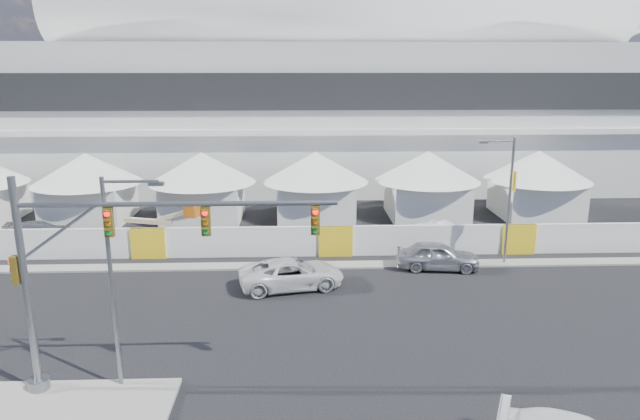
{
  "coord_description": "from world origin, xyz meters",
  "views": [
    {
      "loc": [
        3.69,
        -20.72,
        12.09
      ],
      "look_at": [
        4.83,
        10.0,
        4.23
      ],
      "focal_mm": 32.0,
      "sensor_mm": 36.0,
      "label": 1
    }
  ],
  "objects_px": {
    "pickup_curb": "(292,274)",
    "streetlight_curb": "(507,192)",
    "lot_car_c": "(39,230)",
    "boom_lift": "(144,233)",
    "sedan_silver": "(438,256)",
    "traffic_mast": "(90,274)",
    "lot_car_a": "(443,231)",
    "streetlight_median": "(116,269)"
  },
  "relations": [
    {
      "from": "streetlight_curb",
      "to": "boom_lift",
      "type": "xyz_separation_m",
      "value": [
        -23.24,
        4.56,
        -3.7
      ]
    },
    {
      "from": "sedan_silver",
      "to": "lot_car_a",
      "type": "height_order",
      "value": "sedan_silver"
    },
    {
      "from": "streetlight_median",
      "to": "boom_lift",
      "type": "distance_m",
      "value": 18.7
    },
    {
      "from": "sedan_silver",
      "to": "lot_car_c",
      "type": "relative_size",
      "value": 1.13
    },
    {
      "from": "lot_car_c",
      "to": "traffic_mast",
      "type": "xyz_separation_m",
      "value": [
        10.95,
        -19.94,
        4.1
      ]
    },
    {
      "from": "lot_car_a",
      "to": "streetlight_median",
      "type": "height_order",
      "value": "streetlight_median"
    },
    {
      "from": "lot_car_a",
      "to": "traffic_mast",
      "type": "bearing_deg",
      "value": 160.65
    },
    {
      "from": "sedan_silver",
      "to": "traffic_mast",
      "type": "distance_m",
      "value": 20.84
    },
    {
      "from": "traffic_mast",
      "to": "pickup_curb",
      "type": "bearing_deg",
      "value": 54.99
    },
    {
      "from": "streetlight_curb",
      "to": "lot_car_a",
      "type": "bearing_deg",
      "value": 115.03
    },
    {
      "from": "sedan_silver",
      "to": "boom_lift",
      "type": "relative_size",
      "value": 0.74
    },
    {
      "from": "pickup_curb",
      "to": "lot_car_c",
      "type": "bearing_deg",
      "value": 49.83
    },
    {
      "from": "lot_car_a",
      "to": "pickup_curb",
      "type": "bearing_deg",
      "value": 152.95
    },
    {
      "from": "sedan_silver",
      "to": "lot_car_c",
      "type": "height_order",
      "value": "sedan_silver"
    },
    {
      "from": "sedan_silver",
      "to": "streetlight_curb",
      "type": "relative_size",
      "value": 0.63
    },
    {
      "from": "pickup_curb",
      "to": "boom_lift",
      "type": "bearing_deg",
      "value": 40.31
    },
    {
      "from": "streetlight_curb",
      "to": "lot_car_c",
      "type": "bearing_deg",
      "value": 168.39
    },
    {
      "from": "traffic_mast",
      "to": "boom_lift",
      "type": "relative_size",
      "value": 1.74
    },
    {
      "from": "pickup_curb",
      "to": "traffic_mast",
      "type": "height_order",
      "value": "traffic_mast"
    },
    {
      "from": "pickup_curb",
      "to": "lot_car_a",
      "type": "bearing_deg",
      "value": -62.95
    },
    {
      "from": "lot_car_a",
      "to": "streetlight_median",
      "type": "distance_m",
      "value": 25.38
    },
    {
      "from": "sedan_silver",
      "to": "lot_car_a",
      "type": "distance_m",
      "value": 6.17
    },
    {
      "from": "pickup_curb",
      "to": "streetlight_curb",
      "type": "height_order",
      "value": "streetlight_curb"
    },
    {
      "from": "sedan_silver",
      "to": "streetlight_median",
      "type": "height_order",
      "value": "streetlight_median"
    },
    {
      "from": "sedan_silver",
      "to": "lot_car_c",
      "type": "distance_m",
      "value": 27.83
    },
    {
      "from": "streetlight_curb",
      "to": "traffic_mast",
      "type": "bearing_deg",
      "value": -146.12
    },
    {
      "from": "streetlight_curb",
      "to": "boom_lift",
      "type": "height_order",
      "value": "streetlight_curb"
    },
    {
      "from": "pickup_curb",
      "to": "boom_lift",
      "type": "xyz_separation_m",
      "value": [
        -10.19,
        7.94,
        0.08
      ]
    },
    {
      "from": "sedan_silver",
      "to": "traffic_mast",
      "type": "height_order",
      "value": "traffic_mast"
    },
    {
      "from": "lot_car_c",
      "to": "streetlight_curb",
      "type": "distance_m",
      "value": 32.02
    },
    {
      "from": "pickup_curb",
      "to": "traffic_mast",
      "type": "xyz_separation_m",
      "value": [
        -7.13,
        -10.17,
        3.93
      ]
    },
    {
      "from": "lot_car_c",
      "to": "boom_lift",
      "type": "distance_m",
      "value": 8.1
    },
    {
      "from": "streetlight_median",
      "to": "streetlight_curb",
      "type": "height_order",
      "value": "streetlight_median"
    },
    {
      "from": "traffic_mast",
      "to": "streetlight_curb",
      "type": "height_order",
      "value": "traffic_mast"
    },
    {
      "from": "streetlight_median",
      "to": "streetlight_curb",
      "type": "xyz_separation_m",
      "value": [
        19.31,
        13.3,
        -0.23
      ]
    },
    {
      "from": "pickup_curb",
      "to": "boom_lift",
      "type": "relative_size",
      "value": 0.87
    },
    {
      "from": "traffic_mast",
      "to": "boom_lift",
      "type": "distance_m",
      "value": 18.77
    },
    {
      "from": "sedan_silver",
      "to": "lot_car_a",
      "type": "relative_size",
      "value": 1.24
    },
    {
      "from": "lot_car_a",
      "to": "streetlight_median",
      "type": "xyz_separation_m",
      "value": [
        -16.89,
        -18.48,
        4.15
      ]
    },
    {
      "from": "pickup_curb",
      "to": "streetlight_curb",
      "type": "xyz_separation_m",
      "value": [
        13.05,
        3.38,
        3.78
      ]
    },
    {
      "from": "pickup_curb",
      "to": "streetlight_median",
      "type": "height_order",
      "value": "streetlight_median"
    },
    {
      "from": "streetlight_median",
      "to": "lot_car_a",
      "type": "bearing_deg",
      "value": 47.56
    }
  ]
}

